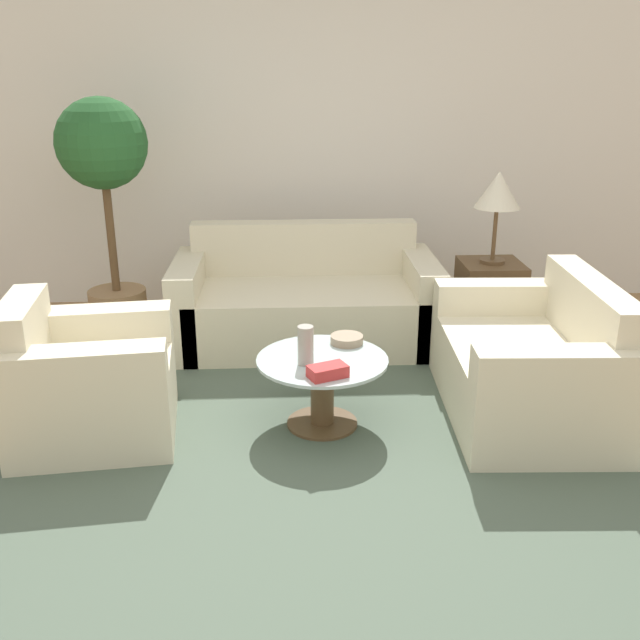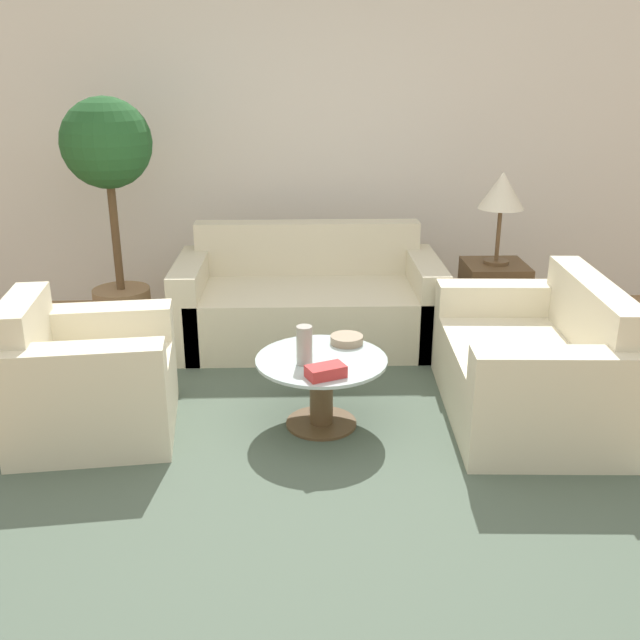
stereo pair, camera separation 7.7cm
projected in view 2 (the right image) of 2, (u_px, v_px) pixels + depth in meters
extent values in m
plane|color=#9E754C|center=(311.00, 486.00, 3.50)|extent=(14.00, 14.00, 0.00)
cube|color=white|center=(303.00, 147.00, 5.86)|extent=(10.00, 0.06, 2.60)
cube|color=#4C5B4C|center=(321.00, 424.00, 4.09)|extent=(3.51, 3.55, 0.01)
cube|color=beige|center=(309.00, 315.00, 5.21)|extent=(1.69, 0.92, 0.43)
cube|color=beige|center=(308.00, 275.00, 5.49)|extent=(1.69, 0.18, 0.83)
cube|color=beige|center=(192.00, 303.00, 5.15)|extent=(0.20, 0.92, 0.63)
cube|color=beige|center=(424.00, 301.00, 5.20)|extent=(0.20, 0.92, 0.63)
cube|color=beige|center=(96.00, 396.00, 3.95)|extent=(0.91, 0.71, 0.43)
cube|color=beige|center=(29.00, 369.00, 3.85)|extent=(0.25, 0.64, 0.80)
cube|color=beige|center=(84.00, 405.00, 3.63)|extent=(0.86, 0.29, 0.63)
cube|color=beige|center=(102.00, 358.00, 4.21)|extent=(0.86, 0.29, 0.63)
cube|color=beige|center=(524.00, 380.00, 4.15)|extent=(0.92, 1.18, 0.43)
cube|color=beige|center=(587.00, 350.00, 4.08)|extent=(0.23, 1.15, 0.81)
cube|color=beige|center=(502.00, 330.00, 4.65)|extent=(0.88, 0.24, 0.63)
cube|color=beige|center=(555.00, 410.00, 3.57)|extent=(0.88, 0.24, 0.63)
cylinder|color=brown|center=(321.00, 423.00, 4.09)|extent=(0.40, 0.40, 0.02)
cylinder|color=brown|center=(321.00, 394.00, 4.02)|extent=(0.13, 0.13, 0.40)
cylinder|color=#B2C6C6|center=(321.00, 360.00, 3.95)|extent=(0.74, 0.74, 0.02)
cube|color=brown|center=(492.00, 303.00, 5.23)|extent=(0.44, 0.44, 0.60)
cylinder|color=brown|center=(496.00, 262.00, 5.13)|extent=(0.18, 0.18, 0.02)
cylinder|color=brown|center=(498.00, 235.00, 5.06)|extent=(0.03, 0.03, 0.37)
cone|color=beige|center=(502.00, 190.00, 4.95)|extent=(0.32, 0.32, 0.25)
cylinder|color=#93704C|center=(123.00, 310.00, 5.46)|extent=(0.43, 0.43, 0.34)
cylinder|color=brown|center=(115.00, 230.00, 5.25)|extent=(0.06, 0.06, 0.90)
sphere|color=#235628|center=(106.00, 143.00, 5.03)|extent=(0.64, 0.64, 0.64)
cylinder|color=#9E998E|center=(304.00, 345.00, 3.84)|extent=(0.09, 0.09, 0.22)
cylinder|color=gray|center=(347.00, 340.00, 4.15)|extent=(0.19, 0.19, 0.05)
cube|color=#BC3333|center=(326.00, 371.00, 3.71)|extent=(0.23, 0.18, 0.06)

